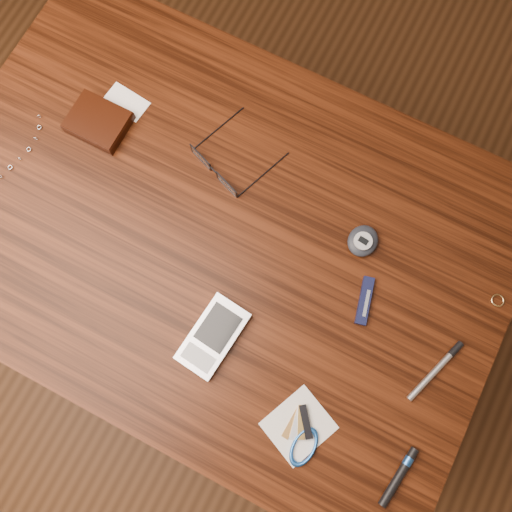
# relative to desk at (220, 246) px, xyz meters

# --- Properties ---
(ground) EXTENTS (3.80, 3.80, 0.00)m
(ground) POSITION_rel_desk_xyz_m (0.00, 0.00, -0.65)
(ground) COLOR #472814
(ground) RESTS_ON ground
(desk) EXTENTS (1.00, 0.70, 0.75)m
(desk) POSITION_rel_desk_xyz_m (0.00, 0.00, 0.00)
(desk) COLOR #3A1709
(desk) RESTS_ON ground
(wallet_and_card) EXTENTS (0.11, 0.13, 0.02)m
(wallet_and_card) POSITION_rel_desk_xyz_m (-0.28, 0.08, 0.11)
(wallet_and_card) COLOR black
(wallet_and_card) RESTS_ON desk
(eyeglasses) EXTENTS (0.16, 0.16, 0.03)m
(eyeglasses) POSITION_rel_desk_xyz_m (-0.05, 0.10, 0.11)
(eyeglasses) COLOR black
(eyeglasses) RESTS_ON desk
(gold_ring) EXTENTS (0.03, 0.03, 0.00)m
(gold_ring) POSITION_rel_desk_xyz_m (0.47, 0.11, 0.10)
(gold_ring) COLOR tan
(gold_ring) RESTS_ON desk
(pda_phone) EXTENTS (0.08, 0.13, 0.02)m
(pda_phone) POSITION_rel_desk_xyz_m (0.08, -0.16, 0.11)
(pda_phone) COLOR silver
(pda_phone) RESTS_ON desk
(pedometer) EXTENTS (0.06, 0.06, 0.02)m
(pedometer) POSITION_rel_desk_xyz_m (0.23, 0.10, 0.11)
(pedometer) COLOR #21252D
(pedometer) RESTS_ON desk
(notepad_keys) EXTENTS (0.12, 0.12, 0.01)m
(notepad_keys) POSITION_rel_desk_xyz_m (0.27, -0.23, 0.11)
(notepad_keys) COLOR white
(notepad_keys) RESTS_ON desk
(pocket_knife) EXTENTS (0.04, 0.08, 0.01)m
(pocket_knife) POSITION_rel_desk_xyz_m (0.27, 0.01, 0.11)
(pocket_knife) COLOR black
(pocket_knife) RESTS_ON desk
(silver_pen) EXTENTS (0.05, 0.12, 0.01)m
(silver_pen) POSITION_rel_desk_xyz_m (0.42, -0.03, 0.11)
(silver_pen) COLOR #B2B2B6
(silver_pen) RESTS_ON desk
(black_blue_pen) EXTENTS (0.03, 0.10, 0.01)m
(black_blue_pen) POSITION_rel_desk_xyz_m (0.43, -0.21, 0.11)
(black_blue_pen) COLOR black
(black_blue_pen) RESTS_ON desk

